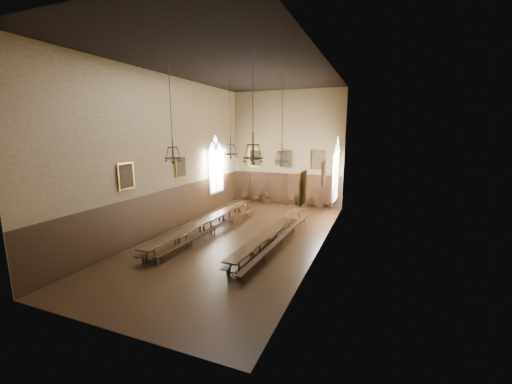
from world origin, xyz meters
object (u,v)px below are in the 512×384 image
Objects in this scene: chandelier_back_left at (231,149)px; chair_1 at (256,199)px; chair_2 at (266,200)px; bench_left_inner at (215,230)px; bench_right_outer at (281,240)px; chandelier_back_right at (282,156)px; table_left at (207,226)px; chair_4 at (291,202)px; bench_right_inner at (264,234)px; chair_7 at (327,205)px; chandelier_front_right at (253,151)px; bench_left_outer at (200,227)px; chair_0 at (244,198)px; chandelier_front_left at (173,152)px; table_right at (272,235)px; chair_6 at (314,204)px; chair_5 at (301,203)px.

chair_1 is at bearing 95.99° from chandelier_back_left.
bench_left_inner is at bearing -78.28° from chair_2.
chandelier_back_right reaches higher than bench_right_outer.
table_left reaches higher than bench_right_outer.
bench_left_inner is at bearing -95.60° from chair_4.
bench_right_inner is 6.04m from chandelier_back_left.
bench_right_outer is (4.61, -0.38, -0.13)m from table_left.
chair_7 is 0.22× the size of chandelier_front_right.
bench_left_inner is 9.90m from chair_7.
bench_left_outer reaches higher than bench_left_inner.
chair_0 is 12.08m from chandelier_front_left.
bench_right_inner is 2.31× the size of chandelier_front_right.
chair_4 reaches higher than table_left.
chair_2 is (-3.51, 8.59, -0.06)m from table_right.
chair_6 is at bearing 7.49° from chair_1.
chair_2 is 2.95m from chair_5.
chair_2 reaches higher than chair_5.
bench_left_outer is 2.10× the size of chandelier_back_right.
bench_right_inner is 9.17m from chair_1.
chandelier_back_right reaches higher than table_right.
table_left is at bearing -104.38° from chair_6.
table_left is 2.41× the size of chandelier_front_right.
bench_left_inner is 0.95× the size of bench_right_inner.
chair_0 is at bearing 105.88° from chandelier_back_left.
bench_left_outer is at bearing 179.32° from table_right.
chair_4 reaches higher than bench_left_inner.
chandelier_back_right is (0.31, 2.05, 4.17)m from bench_right_inner.
bench_right_outer is (1.11, -0.49, -0.01)m from bench_right_inner.
bench_right_inner is 2.05× the size of chandelier_back_right.
bench_right_outer is 10.14× the size of chair_0.
chair_0 is 7.47m from chandelier_back_left.
table_right is 8.68m from chair_7.
chair_5 is 7.99m from chandelier_back_left.
chandelier_front_right is at bearing -70.43° from chair_0.
chair_5 is at bearing 7.50° from chair_1.
chair_1 reaches higher than table_left.
chair_6 is at bearing 67.07° from chandelier_front_left.
chair_2 is at bearing 117.31° from chandelier_back_right.
chair_5 is (4.88, -0.00, -0.03)m from chair_0.
bench_left_inner is 9.42m from chair_6.
chair_7 is 13.31m from chandelier_front_left.
bench_right_outer is at bearing -69.21° from chair_4.
chair_7 is 8.99m from chandelier_back_left.
bench_right_inner is 6.51m from chandelier_front_left.
chair_0 reaches higher than bench_right_outer.
bench_left_outer is 9.37m from chair_5.
chair_2 reaches higher than bench_left_outer.
chair_7 reaches higher than table_left.
chair_1 is (-0.34, 8.44, -0.11)m from table_left.
chandelier_back_left reaches higher than chair_6.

